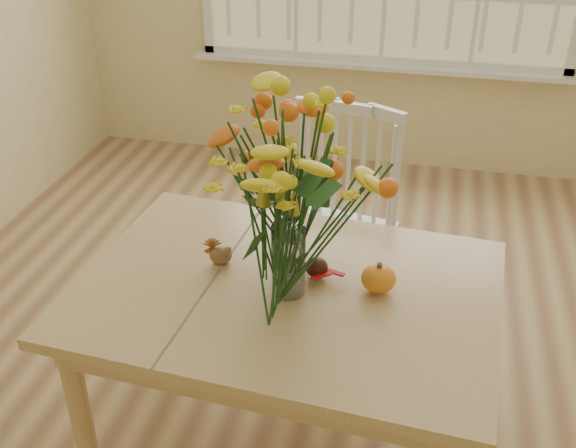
# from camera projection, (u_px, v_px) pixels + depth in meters

# --- Properties ---
(floor) EXTENTS (4.00, 4.50, 0.01)m
(floor) POSITION_uv_depth(u_px,v_px,m) (313.00, 388.00, 2.77)
(floor) COLOR #956A48
(floor) RESTS_ON ground
(dining_table) EXTENTS (1.40, 1.05, 0.72)m
(dining_table) POSITION_uv_depth(u_px,v_px,m) (287.00, 309.00, 2.21)
(dining_table) COLOR tan
(dining_table) RESTS_ON floor
(windsor_chair) EXTENTS (0.54, 0.53, 1.00)m
(windsor_chair) POSITION_uv_depth(u_px,v_px,m) (339.00, 215.00, 2.88)
(windsor_chair) COLOR white
(windsor_chair) RESTS_ON floor
(flower_vase) EXTENTS (0.50, 0.50, 0.59)m
(flower_vase) POSITION_uv_depth(u_px,v_px,m) (288.00, 192.00, 1.96)
(flower_vase) COLOR white
(flower_vase) RESTS_ON dining_table
(pumpkin) EXTENTS (0.11, 0.11, 0.09)m
(pumpkin) POSITION_uv_depth(u_px,v_px,m) (378.00, 280.00, 2.12)
(pumpkin) COLOR orange
(pumpkin) RESTS_ON dining_table
(turkey_figurine) EXTENTS (0.09, 0.07, 0.09)m
(turkey_figurine) POSITION_uv_depth(u_px,v_px,m) (221.00, 256.00, 2.25)
(turkey_figurine) COLOR #CCB78C
(turkey_figurine) RESTS_ON dining_table
(dark_gourd) EXTENTS (0.12, 0.07, 0.07)m
(dark_gourd) POSITION_uv_depth(u_px,v_px,m) (317.00, 268.00, 2.19)
(dark_gourd) COLOR #38160F
(dark_gourd) RESTS_ON dining_table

